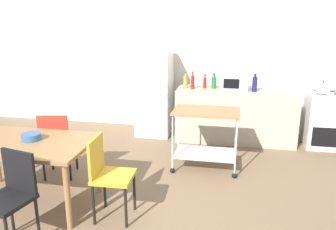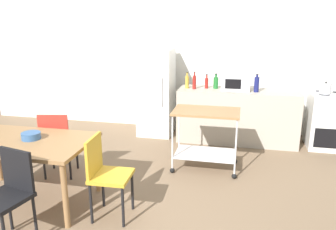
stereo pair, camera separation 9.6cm
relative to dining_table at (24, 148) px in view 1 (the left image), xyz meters
name	(u,v)px [view 1 (the left image)]	position (x,y,z in m)	size (l,w,h in m)	color
ground_plane	(147,216)	(1.40, -0.03, -0.67)	(12.00, 12.00, 0.00)	brown
back_wall	(189,52)	(1.40, 3.17, 0.78)	(8.40, 0.12, 2.90)	silver
kitchen_counter	(235,115)	(2.30, 2.57, -0.22)	(2.00, 0.64, 0.90)	#A89E8E
dining_table	(24,148)	(0.00, 0.00, 0.00)	(1.50, 0.90, 0.75)	olive
chair_black	(11,193)	(0.30, -0.68, -0.15)	(0.48, 0.48, 0.89)	black
chair_red	(57,141)	(0.02, 0.67, -0.15)	(0.47, 0.47, 0.89)	#B72D23
chair_mustard	(107,172)	(1.00, -0.10, -0.15)	(0.41, 0.41, 0.89)	gold
stove_oven	(325,120)	(3.75, 2.59, -0.22)	(0.60, 0.61, 0.92)	white
refrigerator	(154,92)	(0.85, 2.67, 0.10)	(0.60, 0.63, 1.55)	white
kitchen_cart	(206,130)	(1.90, 1.33, -0.10)	(0.91, 0.57, 0.85)	olive
bottle_vinegar	(185,82)	(1.43, 2.54, 0.34)	(0.06, 0.06, 0.28)	gold
bottle_wine	(193,82)	(1.56, 2.51, 0.35)	(0.06, 0.06, 0.29)	maroon
bottle_sesame_oil	(205,83)	(1.76, 2.61, 0.33)	(0.06, 0.06, 0.24)	maroon
bottle_sparkling_water	(214,82)	(1.92, 2.62, 0.33)	(0.08, 0.08, 0.26)	#1E6628
microwave	(234,82)	(2.25, 2.58, 0.36)	(0.46, 0.35, 0.26)	silver
bottle_soy_sauce	(255,84)	(2.59, 2.47, 0.36)	(0.08, 0.08, 0.29)	navy
fruit_bowl	(32,137)	(0.07, 0.05, 0.12)	(0.21, 0.21, 0.08)	#33598C
kettle	(323,88)	(3.63, 2.49, 0.33)	(0.24, 0.17, 0.19)	silver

